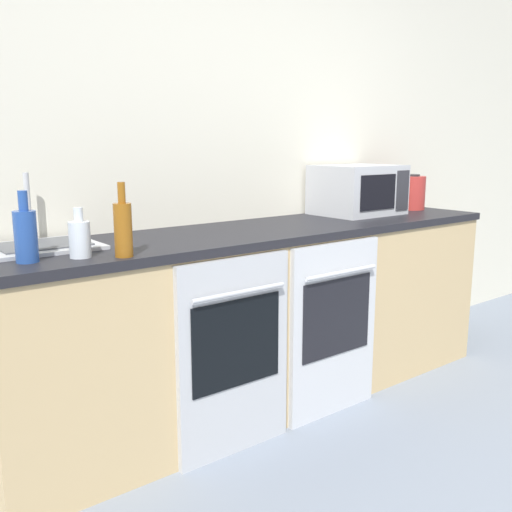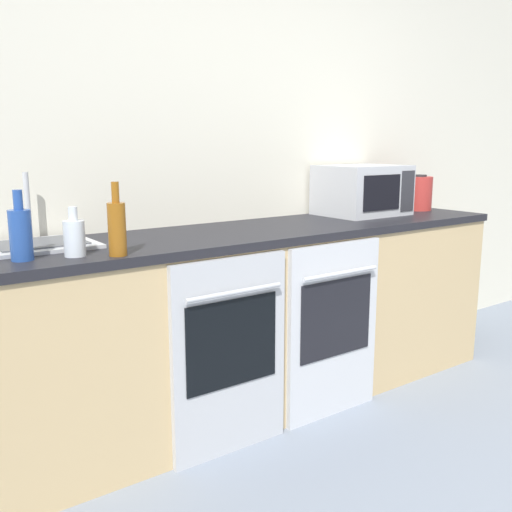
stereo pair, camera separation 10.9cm
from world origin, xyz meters
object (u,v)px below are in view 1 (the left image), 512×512
Objects in this scene: oven_left at (235,356)px; bottle_amber at (123,228)px; bottle_clear at (80,238)px; kettle at (411,192)px; bottle_blue at (26,234)px; oven_right at (334,328)px; microwave at (358,190)px; sink at (41,244)px.

bottle_amber reaches higher than oven_left.
bottle_clear is at bearing 147.68° from bottle_amber.
kettle is (2.14, 0.32, -0.00)m from bottle_amber.
bottle_amber is at bearing -20.59° from bottle_blue.
oven_right is 3.44× the size of bottle_blue.
oven_right is 3.93× the size of kettle.
bottle_blue is (-1.38, 0.19, 0.58)m from oven_right.
bottle_amber is (-0.46, 0.07, 0.59)m from oven_left.
bottle_blue is at bearing 172.15° from oven_right.
kettle is (1.69, 0.39, 0.59)m from oven_left.
kettle is at bearing 5.85° from bottle_clear.
oven_left is at bearing -160.60° from microwave.
bottle_blue is (-0.18, 0.03, 0.03)m from bottle_clear.
microwave reaches higher than kettle.
bottle_blue is at bearing 169.50° from bottle_clear.
sink is (-0.19, 0.37, -0.09)m from bottle_amber.
bottle_clear reaches higher than oven_left.
microwave reaches higher than bottle_clear.
microwave is 1.74× the size of bottle_amber.
oven_right is at bearing -160.11° from kettle.
oven_left is at bearing -166.97° from kettle.
bottle_clear is 2.29m from kettle.
microwave is 1.14× the size of sink.
kettle is (2.28, 0.23, 0.03)m from bottle_clear.
bottle_blue is 0.60× the size of sink.
bottle_amber is 0.34m from bottle_blue.
bottle_clear is (-1.81, -0.27, -0.07)m from microwave.
bottle_blue is 0.29m from sink.
microwave is at bearing 8.57° from bottle_clear.
kettle is 0.53× the size of sink.
bottle_blue reaches higher than kettle.
microwave reaches higher than bottle_blue.
bottle_blue reaches higher than oven_right.
kettle is (1.08, 0.39, 0.59)m from oven_right.
bottle_clear is at bearing -78.68° from sink.
kettle reaches higher than oven_left.
bottle_amber reaches higher than bottle_blue.
sink is (-0.06, 0.28, -0.06)m from bottle_clear.
oven_left is 0.99m from bottle_blue.
microwave is at bearing 175.11° from kettle.
bottle_clear is 0.84× the size of kettle.
microwave is 1.83m from bottle_clear.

